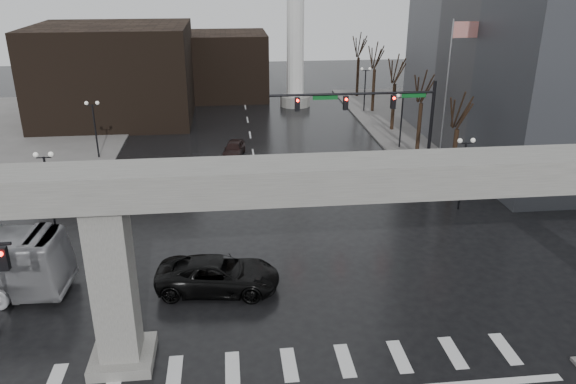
# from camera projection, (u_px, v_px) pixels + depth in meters

# --- Properties ---
(ground) EXTENTS (160.00, 160.00, 0.00)m
(ground) POSITION_uv_depth(u_px,v_px,m) (287.00, 350.00, 24.67)
(ground) COLOR black
(ground) RESTS_ON ground
(sidewalk_ne) EXTENTS (28.00, 36.00, 0.15)m
(sidewalk_ne) POSITION_uv_depth(u_px,v_px,m) (490.00, 122.00, 60.47)
(sidewalk_ne) COLOR slate
(sidewalk_ne) RESTS_ON ground
(elevated_guideway) EXTENTS (48.00, 2.60, 8.70)m
(elevated_guideway) POSITION_uv_depth(u_px,v_px,m) (318.00, 205.00, 22.22)
(elevated_guideway) COLOR #989790
(elevated_guideway) RESTS_ON ground
(building_far_left) EXTENTS (16.00, 14.00, 10.00)m
(building_far_left) POSITION_uv_depth(u_px,v_px,m) (115.00, 73.00, 60.08)
(building_far_left) COLOR black
(building_far_left) RESTS_ON ground
(building_far_mid) EXTENTS (10.00, 10.00, 8.00)m
(building_far_mid) POSITION_uv_depth(u_px,v_px,m) (227.00, 65.00, 70.89)
(building_far_mid) COLOR black
(building_far_mid) RESTS_ON ground
(signal_mast_arm) EXTENTS (12.12, 0.43, 8.00)m
(signal_mast_arm) POSITION_uv_depth(u_px,v_px,m) (382.00, 112.00, 40.73)
(signal_mast_arm) COLOR black
(signal_mast_arm) RESTS_ON ground
(flagpole_assembly) EXTENTS (2.06, 0.12, 12.00)m
(flagpole_assembly) POSITION_uv_depth(u_px,v_px,m) (451.00, 78.00, 43.68)
(flagpole_assembly) COLOR silver
(flagpole_assembly) RESTS_ON ground
(lamp_right_0) EXTENTS (1.22, 0.32, 5.11)m
(lamp_right_0) POSITION_uv_depth(u_px,v_px,m) (464.00, 162.00, 37.65)
(lamp_right_0) COLOR black
(lamp_right_0) RESTS_ON ground
(lamp_right_1) EXTENTS (1.22, 0.32, 5.11)m
(lamp_right_1) POSITION_uv_depth(u_px,v_px,m) (402.00, 112.00, 50.55)
(lamp_right_1) COLOR black
(lamp_right_1) RESTS_ON ground
(lamp_right_2) EXTENTS (1.22, 0.32, 5.11)m
(lamp_right_2) POSITION_uv_depth(u_px,v_px,m) (365.00, 82.00, 63.45)
(lamp_right_2) COLOR black
(lamp_right_2) RESTS_ON ground
(lamp_left_0) EXTENTS (1.22, 0.32, 5.11)m
(lamp_left_0) POSITION_uv_depth(u_px,v_px,m) (47.00, 177.00, 34.90)
(lamp_left_0) COLOR black
(lamp_left_0) RESTS_ON ground
(lamp_left_1) EXTENTS (1.22, 0.32, 5.11)m
(lamp_left_1) POSITION_uv_depth(u_px,v_px,m) (94.00, 120.00, 47.80)
(lamp_left_1) COLOR black
(lamp_left_1) RESTS_ON ground
(lamp_left_2) EXTENTS (1.22, 0.32, 5.11)m
(lamp_left_2) POSITION_uv_depth(u_px,v_px,m) (121.00, 87.00, 60.70)
(lamp_left_2) COLOR black
(lamp_left_2) RESTS_ON ground
(tree_right_0) EXTENTS (1.09, 1.58, 7.50)m
(tree_right_0) POSITION_uv_depth(u_px,v_px,m) (455.00, 152.00, 41.71)
(tree_right_0) COLOR black
(tree_right_0) RESTS_ON ground
(tree_right_1) EXTENTS (1.09, 1.61, 7.67)m
(tree_right_1) POSITION_uv_depth(u_px,v_px,m) (420.00, 124.00, 49.06)
(tree_right_1) COLOR black
(tree_right_1) RESTS_ON ground
(tree_right_2) EXTENTS (1.10, 1.63, 7.85)m
(tree_right_2) POSITION_uv_depth(u_px,v_px,m) (394.00, 102.00, 56.41)
(tree_right_2) COLOR black
(tree_right_2) RESTS_ON ground
(tree_right_3) EXTENTS (1.11, 1.66, 8.02)m
(tree_right_3) POSITION_uv_depth(u_px,v_px,m) (374.00, 86.00, 63.75)
(tree_right_3) COLOR black
(tree_right_3) RESTS_ON ground
(tree_right_4) EXTENTS (1.12, 1.69, 8.19)m
(tree_right_4) POSITION_uv_depth(u_px,v_px,m) (358.00, 73.00, 71.10)
(tree_right_4) COLOR black
(tree_right_4) RESTS_ON ground
(pickup_truck) EXTENTS (6.61, 3.65, 1.75)m
(pickup_truck) POSITION_uv_depth(u_px,v_px,m) (218.00, 275.00, 28.94)
(pickup_truck) COLOR black
(pickup_truck) RESTS_ON ground
(far_car) EXTENTS (2.36, 4.20, 1.35)m
(far_car) POSITION_uv_depth(u_px,v_px,m) (234.00, 149.00, 49.58)
(far_car) COLOR black
(far_car) RESTS_ON ground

